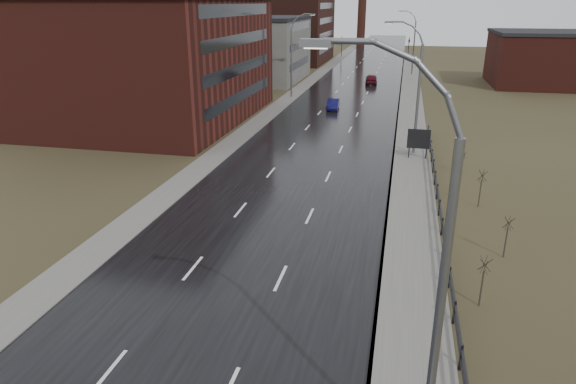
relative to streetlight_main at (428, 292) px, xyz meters
The scene contains 22 objects.
road 58.93m from the streetlight_main, 98.31° to the left, with size 14.00×300.00×0.06m, color black.
sidewalk_right 33.54m from the streetlight_main, 89.78° to the left, with size 3.20×180.00×0.18m, color #595651.
curb_right 33.57m from the streetlight_main, 92.42° to the left, with size 0.16×180.00×0.18m, color slate.
sidewalk_left 60.65m from the streetlight_main, 106.04° to the left, with size 2.40×260.00×0.12m, color #595651.
warehouse_near 52.13m from the streetlight_main, 124.42° to the left, with size 22.44×28.56×13.50m.
warehouse_mid 80.48m from the streetlight_main, 109.20° to the left, with size 16.32×20.40×10.50m.
warehouse_far 110.59m from the streetlight_main, 106.53° to the left, with size 26.52×24.48×15.50m.
building_right 82.95m from the streetlight_main, 74.74° to the left, with size 18.36×16.32×8.50m.
streetlight_main is the anchor object (origin of this frame).
streetlight_right_mid 34.01m from the streetlight_main, 89.95° to the left, with size 3.36×0.28×11.35m.
streetlight_left 62.15m from the streetlight_main, 105.08° to the left, with size 3.36×0.28×11.35m.
streetlight_right_far 88.01m from the streetlight_main, 89.98° to the left, with size 3.36×0.28×11.35m.
guardrail 17.27m from the streetlight_main, 83.61° to the left, with size 0.10×53.05×1.10m.
shrub_c 11.22m from the streetlight_main, 72.37° to the left, with size 0.57×0.60×2.41m.
shrub_d 16.39m from the streetlight_main, 71.68° to the left, with size 0.55×0.58×2.32m.
shrub_e 23.07m from the streetlight_main, 78.55° to the left, with size 0.60×0.64×2.55m.
shrub_f 30.03m from the streetlight_main, 82.12° to the left, with size 0.42×0.45×1.76m.
billboard 32.53m from the streetlight_main, 88.89° to the left, with size 1.90×0.17×2.72m.
traffic_light_left 119.16m from the streetlight_main, 97.95° to the left, with size 0.58×2.73×5.30m.
traffic_light_right 118.01m from the streetlight_main, 90.23° to the left, with size 0.58×2.73×5.30m.
car_near 53.52m from the streetlight_main, 100.22° to the left, with size 1.41×4.04×1.33m, color #0D0D43.
car_far 75.69m from the streetlight_main, 94.74° to the left, with size 1.90×4.72×1.61m, color #460B16.
Camera 1 is at (7.48, -9.55, 12.82)m, focal length 32.00 mm.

